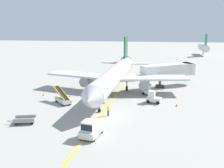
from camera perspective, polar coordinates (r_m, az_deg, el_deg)
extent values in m
plane|color=#9E9B93|center=(38.08, -1.27, -7.43)|extent=(300.00, 300.00, 0.00)
cube|color=yellow|center=(42.83, -1.06, -5.02)|extent=(5.90, 79.82, 0.01)
cylinder|color=silver|center=(50.27, 0.47, 1.84)|extent=(5.39, 30.16, 3.30)
cone|color=silver|center=(35.01, -4.83, -3.40)|extent=(3.39, 2.62, 3.23)
cone|color=silver|center=(66.11, 3.32, 4.98)|extent=(3.32, 3.01, 3.14)
cube|color=silver|center=(50.91, 9.10, 1.36)|extent=(13.49, 6.16, 0.36)
cylinder|color=gray|center=(50.25, 7.13, 0.10)|extent=(2.12, 3.33, 1.90)
cube|color=silver|center=(53.71, -7.06, 2.06)|extent=(13.71, 7.82, 0.36)
cylinder|color=gray|center=(52.48, -5.69, 0.71)|extent=(2.12, 3.33, 1.90)
cube|color=#19592D|center=(63.31, 3.03, 7.94)|extent=(0.56, 4.01, 5.20)
cube|color=silver|center=(62.98, 5.64, 4.52)|extent=(5.34, 2.56, 0.24)
cube|color=silver|center=(63.91, 0.27, 4.71)|extent=(5.54, 3.23, 0.24)
cylinder|color=#4C4C51|center=(39.89, -2.84, -4.09)|extent=(0.20, 0.20, 3.12)
cylinder|color=black|center=(40.29, -2.82, -5.82)|extent=(0.39, 0.58, 0.56)
cylinder|color=#4C4C51|center=(52.23, 3.27, 0.14)|extent=(0.20, 0.20, 3.12)
cylinder|color=black|center=(52.49, 3.26, -1.01)|extent=(0.42, 0.98, 0.96)
cylinder|color=#4C4C51|center=(53.05, -1.43, 0.37)|extent=(0.20, 0.20, 3.12)
cylinder|color=black|center=(53.30, -1.42, -0.76)|extent=(0.42, 0.98, 0.96)
cube|color=black|center=(36.76, -3.95, -1.99)|extent=(2.87, 1.19, 0.60)
cube|color=silver|center=(56.42, 12.11, 2.98)|extent=(11.57, 8.52, 2.50)
cylinder|color=silver|center=(59.90, 16.55, 3.32)|extent=(3.20, 3.20, 2.50)
cylinder|color=#59595B|center=(55.88, 10.48, 0.41)|extent=(0.56, 0.56, 2.35)
cube|color=#333338|center=(56.10, 10.44, -0.51)|extent=(1.80, 1.40, 0.50)
cube|color=silver|center=(32.16, -4.52, -10.19)|extent=(2.55, 3.89, 0.80)
cube|color=silver|center=(31.25, -5.01, -9.03)|extent=(1.80, 1.88, 1.10)
cube|color=black|center=(30.60, -5.60, -9.54)|extent=(1.41, 0.35, 0.77)
cylinder|color=black|center=(30.98, -4.04, -11.95)|extent=(0.33, 0.63, 0.60)
cylinder|color=black|center=(31.59, -6.80, -11.49)|extent=(0.33, 0.63, 0.60)
cylinder|color=black|center=(33.10, -2.32, -10.20)|extent=(0.33, 0.63, 0.60)
cylinder|color=black|center=(33.67, -4.93, -9.81)|extent=(0.33, 0.63, 0.60)
cube|color=silver|center=(45.21, 9.16, -3.33)|extent=(2.66, 1.90, 0.70)
cube|color=silver|center=(45.06, 8.69, -2.17)|extent=(1.32, 1.29, 1.10)
cube|color=black|center=(45.19, 8.06, -2.11)|extent=(0.34, 0.96, 0.77)
cylinder|color=black|center=(45.01, 7.93, -3.83)|extent=(0.64, 0.37, 0.60)
cylinder|color=black|center=(46.03, 8.31, -3.45)|extent=(0.64, 0.37, 0.60)
cylinder|color=black|center=(44.61, 10.01, -4.06)|extent=(0.64, 0.37, 0.60)
cylinder|color=black|center=(45.64, 10.35, -3.68)|extent=(0.64, 0.37, 0.60)
cube|color=silver|center=(49.81, 8.11, -1.72)|extent=(2.69, 2.49, 0.70)
cube|color=silver|center=(49.83, 7.76, -0.63)|extent=(1.49, 1.48, 1.10)
cube|color=black|center=(50.14, 7.30, -0.53)|extent=(0.66, 0.82, 0.77)
cylinder|color=black|center=(49.98, 6.95, -2.04)|extent=(0.61, 0.54, 0.60)
cylinder|color=black|center=(50.82, 7.73, -1.81)|extent=(0.61, 0.54, 0.60)
cylinder|color=black|center=(48.99, 8.48, -2.41)|extent=(0.61, 0.54, 0.60)
cylinder|color=black|center=(49.85, 9.25, -2.16)|extent=(0.61, 0.54, 0.60)
cube|color=silver|center=(45.22, -10.67, -3.45)|extent=(3.66, 3.83, 0.60)
cylinder|color=black|center=(46.26, -12.05, -3.52)|extent=(0.57, 0.59, 0.60)
cylinder|color=black|center=(46.72, -10.60, -3.28)|extent=(0.57, 0.59, 0.60)
cylinder|color=black|center=(43.90, -10.72, -4.38)|extent=(0.57, 0.59, 0.60)
cylinder|color=black|center=(44.39, -9.21, -4.12)|extent=(0.57, 0.59, 0.60)
cube|color=black|center=(45.49, -11.03, -2.12)|extent=(4.01, 4.31, 1.76)
cube|color=yellow|center=(45.30, -11.56, -2.05)|extent=(3.42, 3.78, 1.84)
cube|color=yellow|center=(45.63, -10.52, -1.89)|extent=(3.42, 3.78, 1.84)
cube|color=#A5A5A8|center=(37.90, -18.57, -7.56)|extent=(3.09, 2.17, 0.16)
cube|color=#4C4C51|center=(38.33, -21.30, -7.58)|extent=(0.89, 0.31, 0.08)
cylinder|color=#4C4C51|center=(38.44, -21.96, -7.58)|extent=(0.12, 0.12, 0.05)
cube|color=gray|center=(37.12, -18.82, -7.61)|extent=(2.72, 0.78, 0.50)
cube|color=gray|center=(38.50, -18.38, -6.81)|extent=(2.72, 0.78, 0.50)
cylinder|color=black|center=(37.67, -20.30, -8.25)|extent=(0.38, 0.21, 0.36)
cylinder|color=black|center=(38.76, -19.90, -7.60)|extent=(0.38, 0.21, 0.36)
cylinder|color=black|center=(37.24, -17.12, -8.25)|extent=(0.38, 0.21, 0.36)
cylinder|color=black|center=(38.34, -16.82, -7.60)|extent=(0.38, 0.21, 0.36)
cylinder|color=#26262D|center=(38.75, -0.85, -6.38)|extent=(0.24, 0.24, 0.85)
cube|color=yellow|center=(38.52, -0.85, -5.39)|extent=(0.36, 0.22, 0.56)
sphere|color=#9E7051|center=(38.39, -0.86, -4.84)|extent=(0.20, 0.20, 0.20)
sphere|color=yellow|center=(38.37, -0.86, -4.76)|extent=(0.24, 0.24, 0.24)
cone|color=orange|center=(44.41, -1.75, -4.05)|extent=(0.36, 0.36, 0.44)
cone|color=orange|center=(44.26, 13.97, -4.52)|extent=(0.36, 0.36, 0.44)
cone|color=orange|center=(53.61, -12.76, -1.30)|extent=(0.36, 0.36, 0.44)
cone|color=orange|center=(51.04, -14.82, -2.17)|extent=(0.36, 0.36, 0.44)
cone|color=orange|center=(49.06, -9.26, -2.51)|extent=(0.36, 0.36, 0.44)
cylinder|color=silver|center=(116.31, 19.43, 7.54)|extent=(3.00, 10.00, 3.00)
cylinder|color=#3F3F3F|center=(116.54, 19.34, 6.42)|extent=(0.30, 0.30, 1.60)
cube|color=#198C4C|center=(112.62, 19.91, 9.13)|extent=(0.24, 3.20, 4.40)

